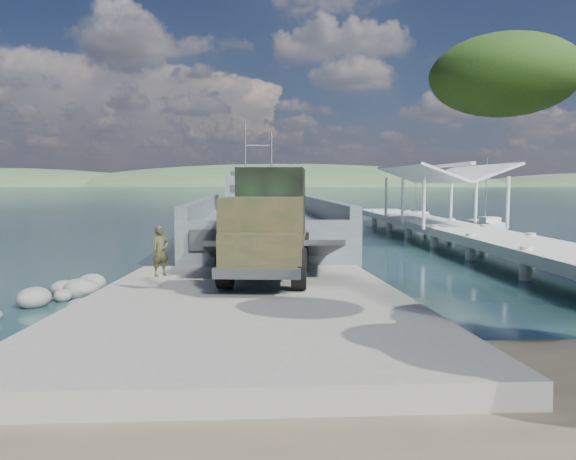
# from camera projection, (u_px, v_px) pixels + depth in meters

# --- Properties ---
(ground) EXTENTS (1400.00, 1400.00, 0.00)m
(ground) POSITION_uv_depth(u_px,v_px,m) (248.00, 304.00, 18.61)
(ground) COLOR #193A3D
(ground) RESTS_ON ground
(boat_ramp) EXTENTS (10.00, 18.00, 0.50)m
(boat_ramp) POSITION_uv_depth(u_px,v_px,m) (247.00, 303.00, 17.59)
(boat_ramp) COLOR gray
(boat_ramp) RESTS_ON ground
(shoreline_rocks) EXTENTS (3.20, 5.60, 0.90)m
(shoreline_rocks) POSITION_uv_depth(u_px,v_px,m) (62.00, 303.00, 18.76)
(shoreline_rocks) COLOR #5D5D5A
(shoreline_rocks) RESTS_ON ground
(distant_headlands) EXTENTS (1000.00, 240.00, 48.00)m
(distant_headlands) POSITION_uv_depth(u_px,v_px,m) (305.00, 186.00, 578.48)
(distant_headlands) COLOR #3C5535
(distant_headlands) RESTS_ON ground
(pier) EXTENTS (6.40, 44.00, 6.10)m
(pier) POSITION_uv_depth(u_px,v_px,m) (445.00, 218.00, 37.86)
(pier) COLOR beige
(pier) RESTS_ON ground
(landing_craft) EXTENTS (9.33, 34.76, 10.27)m
(landing_craft) POSITION_uv_depth(u_px,v_px,m) (262.00, 226.00, 40.79)
(landing_craft) COLOR #475154
(landing_craft) RESTS_ON ground
(military_truck) EXTENTS (3.67, 9.09, 4.10)m
(military_truck) POSITION_uv_depth(u_px,v_px,m) (270.00, 221.00, 21.56)
(military_truck) COLOR black
(military_truck) RESTS_ON boat_ramp
(soldier) EXTENTS (0.73, 0.72, 1.70)m
(soldier) POSITION_uv_depth(u_px,v_px,m) (161.00, 263.00, 18.80)
(soldier) COLOR #232F1A
(soldier) RESTS_ON boat_ramp
(sailboat_near) EXTENTS (1.58, 5.18, 6.28)m
(sailboat_near) POSITION_uv_depth(u_px,v_px,m) (486.00, 225.00, 48.79)
(sailboat_near) COLOR silver
(sailboat_near) RESTS_ON ground
(sailboat_far) EXTENTS (2.59, 4.96, 5.81)m
(sailboat_far) POSITION_uv_depth(u_px,v_px,m) (416.00, 218.00, 59.19)
(sailboat_far) COLOR silver
(sailboat_far) RESTS_ON ground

